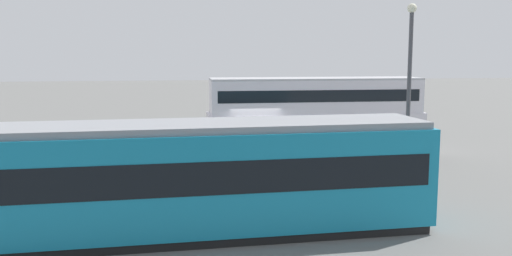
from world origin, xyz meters
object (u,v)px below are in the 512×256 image
Objects in this scene: double_decker_bus at (315,115)px; tram_yellow at (159,179)px; pedestrian_crossing at (306,189)px; pedestrian_near_railing at (186,158)px; info_sign at (43,161)px; street_lamp at (409,81)px.

double_decker_bus reaches higher than tram_yellow.
pedestrian_near_railing is at bearing -59.34° from pedestrian_crossing.
pedestrian_crossing is at bearing 73.77° from double_decker_bus.
info_sign is (8.27, -1.91, 0.77)m from pedestrian_crossing.
pedestrian_near_railing is 9.42m from street_lamp.
tram_yellow reaches higher than pedestrian_crossing.
tram_yellow is 6.46× the size of info_sign.
info_sign is 0.34× the size of street_lamp.
pedestrian_near_railing is 0.95× the size of pedestrian_crossing.
pedestrian_crossing is (-4.51, -1.02, -0.75)m from tram_yellow.
info_sign is at bearing 7.32° from street_lamp.
tram_yellow is 2.23× the size of street_lamp.
tram_yellow is 4.69m from pedestrian_crossing.
double_decker_bus is at bearing -77.22° from street_lamp.
double_decker_bus is 14.39m from tram_yellow.
tram_yellow reaches higher than pedestrian_near_railing.
street_lamp is (-13.20, -1.70, 2.40)m from info_sign.
pedestrian_near_railing is at bearing -15.96° from street_lamp.
double_decker_bus is 6.82× the size of pedestrian_crossing.
pedestrian_crossing is at bearing -167.27° from tram_yellow.
street_lamp is at bearing -172.68° from info_sign.
info_sign is at bearing -12.98° from pedestrian_crossing.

